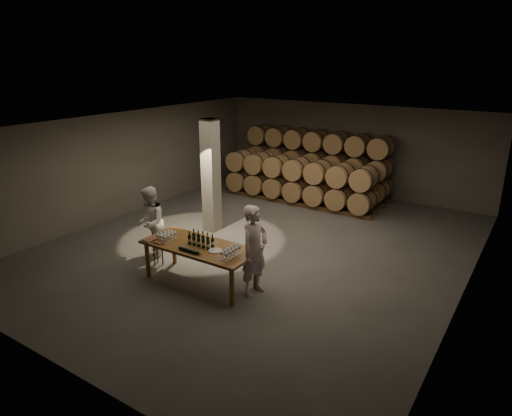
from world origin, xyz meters
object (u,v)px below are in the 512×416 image
Objects in this scene: stool at (157,247)px; plate at (215,251)px; bottle_cluster at (201,241)px; notebook_near at (159,242)px; person_woman at (150,222)px; tasting_table at (199,250)px; person_man at (254,250)px.

plate is at bearing -6.12° from stool.
notebook_near is at bearing -155.58° from bottle_cluster.
plate reaches higher than stool.
bottle_cluster is 1.60m from stool.
stool is 0.70m from person_woman.
tasting_table is 4.35× the size of bottle_cluster.
plate is 2.00m from stool.
person_woman is at bearing 168.81° from plate.
plate is 1.34m from notebook_near.
plate is at bearing -8.62° from bottle_cluster.
stool is at bearing 173.88° from plate.
tasting_table is 1.30m from person_man.
notebook_near reaches higher than stool.
stool is at bearing 25.98° from person_woman.
person_man is 1.08× the size of person_woman.
stool is 2.76m from person_man.
bottle_cluster reaches higher than tasting_table.
bottle_cluster is (0.04, 0.01, 0.21)m from tasting_table.
person_woman is at bearing 167.61° from tasting_table.
tasting_table is 4.68× the size of stool.
bottle_cluster is at bearing 43.98° from person_woman.
plate is 2.45m from person_woman.
bottle_cluster is at bearing 25.80° from notebook_near.
notebook_near is at bearing 113.53° from person_man.
plate is 0.15× the size of person_man.
tasting_table is 1.50m from stool.
stool is (-1.45, 0.15, -0.34)m from tasting_table.
person_woman is (-1.96, 0.41, -0.11)m from bottle_cluster.
plate is at bearing 118.78° from person_man.
tasting_table is at bearing -6.07° from stool.
notebook_near reaches higher than tasting_table.
plate is 1.30× the size of notebook_near.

